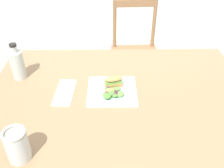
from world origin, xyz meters
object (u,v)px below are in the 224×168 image
object	(u,v)px
dining_table	(119,113)
chair_wooden_far	(135,54)
mason_jar_iced_tea	(17,146)
sandwich_half_front	(114,81)
bottle_cold_brew	(18,66)
fork_on_napkin	(65,90)
plate_lunch	(112,91)

from	to	relation	value
dining_table	chair_wooden_far	size ratio (longest dim) A/B	1.53
mason_jar_iced_tea	sandwich_half_front	bearing A→B (deg)	50.70
bottle_cold_brew	fork_on_napkin	bearing A→B (deg)	-25.60
plate_lunch	fork_on_napkin	world-z (taller)	plate_lunch
mason_jar_iced_tea	plate_lunch	bearing A→B (deg)	48.78
plate_lunch	mason_jar_iced_tea	bearing A→B (deg)	-131.22
dining_table	bottle_cold_brew	world-z (taller)	bottle_cold_brew
fork_on_napkin	plate_lunch	bearing A→B (deg)	-3.34
plate_lunch	dining_table	bearing A→B (deg)	-43.74
plate_lunch	mason_jar_iced_tea	size ratio (longest dim) A/B	1.81
chair_wooden_far	plate_lunch	world-z (taller)	chair_wooden_far
chair_wooden_far	plate_lunch	distance (m)	0.99
chair_wooden_far	fork_on_napkin	size ratio (longest dim) A/B	4.69
fork_on_napkin	bottle_cold_brew	bearing A→B (deg)	154.40
plate_lunch	mason_jar_iced_tea	distance (m)	0.54
plate_lunch	sandwich_half_front	bearing A→B (deg)	78.35
dining_table	plate_lunch	xyz separation A→B (m)	(-0.04, 0.04, 0.12)
dining_table	mason_jar_iced_tea	world-z (taller)	mason_jar_iced_tea
chair_wooden_far	dining_table	bearing A→B (deg)	-100.35
dining_table	mason_jar_iced_tea	distance (m)	0.57
dining_table	fork_on_napkin	world-z (taller)	fork_on_napkin
bottle_cold_brew	plate_lunch	bearing A→B (deg)	-15.50
fork_on_napkin	bottle_cold_brew	size ratio (longest dim) A/B	0.91
dining_table	chair_wooden_far	xyz separation A→B (m)	(0.17, 0.96, -0.18)
sandwich_half_front	bottle_cold_brew	world-z (taller)	bottle_cold_brew
bottle_cold_brew	mason_jar_iced_tea	xyz separation A→B (m)	(0.15, -0.55, -0.01)
chair_wooden_far	fork_on_napkin	xyz separation A→B (m)	(-0.45, -0.91, 0.30)
chair_wooden_far	sandwich_half_front	xyz separation A→B (m)	(-0.20, -0.88, 0.33)
mason_jar_iced_tea	bottle_cold_brew	bearing A→B (deg)	105.09
chair_wooden_far	mason_jar_iced_tea	xyz separation A→B (m)	(-0.57, -1.33, 0.35)
bottle_cold_brew	mason_jar_iced_tea	world-z (taller)	bottle_cold_brew
plate_lunch	sandwich_half_front	size ratio (longest dim) A/B	2.52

